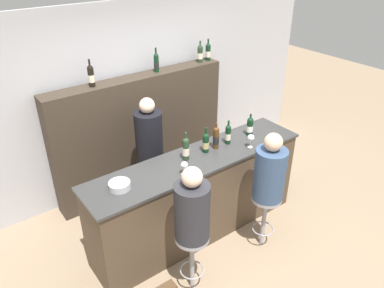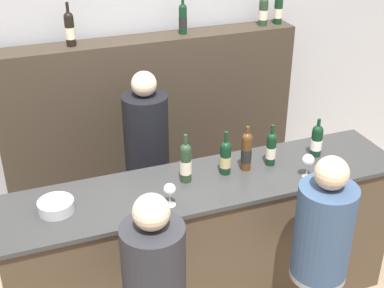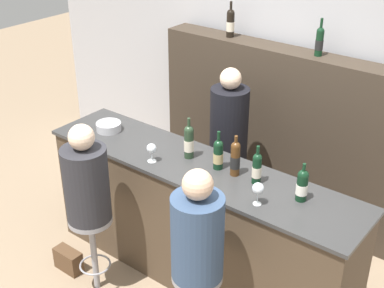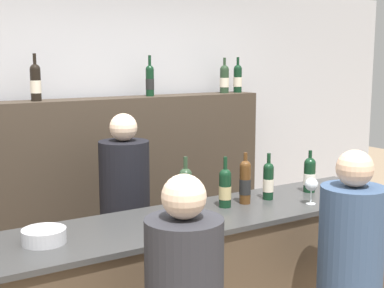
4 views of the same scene
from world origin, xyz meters
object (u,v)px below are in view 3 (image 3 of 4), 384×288
at_px(wine_bottle_counter_2, 235,158).
at_px(wine_bottle_counter_3, 257,168).
at_px(wine_glass_0, 152,149).
at_px(wine_bottle_backbar_0, 230,23).
at_px(wine_glass_1, 258,189).
at_px(wine_bottle_counter_0, 189,141).
at_px(wine_bottle_backbar_1, 320,41).
at_px(wine_bottle_counter_4, 302,185).
at_px(bar_stool_left, 92,234).
at_px(guest_seated_left, 86,180).
at_px(wine_bottle_counter_1, 218,154).
at_px(handbag, 68,260).
at_px(bartender, 228,159).
at_px(guest_seated_right, 197,233).
at_px(metal_bowl, 109,127).

bearing_deg(wine_bottle_counter_2, wine_bottle_counter_3, 0.00).
bearing_deg(wine_glass_0, wine_bottle_counter_2, 20.37).
distance_m(wine_bottle_backbar_0, wine_glass_1, 2.04).
relative_size(wine_bottle_counter_0, wine_bottle_backbar_1, 1.05).
relative_size(wine_bottle_counter_4, bar_stool_left, 0.40).
height_order(wine_bottle_counter_0, wine_glass_0, wine_bottle_counter_0).
bearing_deg(wine_bottle_counter_2, guest_seated_left, -141.16).
bearing_deg(wine_bottle_counter_1, wine_bottle_backbar_1, 83.36).
bearing_deg(wine_glass_0, handbag, -142.06).
relative_size(wine_bottle_counter_4, wine_bottle_backbar_1, 0.88).
relative_size(wine_glass_1, bartender, 0.10).
bearing_deg(guest_seated_left, guest_seated_right, 0.00).
relative_size(bartender, handbag, 6.23).
bearing_deg(guest_seated_right, bar_stool_left, 180.00).
distance_m(wine_bottle_counter_4, metal_bowl, 1.83).
distance_m(wine_bottle_counter_1, guest_seated_right, 0.79).
height_order(wine_bottle_backbar_1, guest_seated_right, wine_bottle_backbar_1).
xyz_separation_m(wine_bottle_counter_2, guest_seated_left, (-0.87, -0.70, -0.18)).
distance_m(wine_bottle_counter_2, wine_bottle_counter_3, 0.19).
bearing_deg(wine_glass_1, wine_bottle_counter_1, 154.94).
bearing_deg(guest_seated_right, wine_glass_0, 149.88).
distance_m(wine_bottle_counter_2, guest_seated_right, 0.74).
xyz_separation_m(wine_bottle_counter_3, metal_bowl, (-1.47, -0.05, -0.09)).
bearing_deg(metal_bowl, wine_glass_1, -6.28).
relative_size(wine_bottle_counter_0, wine_bottle_counter_1, 1.09).
bearing_deg(bar_stool_left, guest_seated_left, -90.00).
relative_size(wine_bottle_counter_1, guest_seated_left, 0.39).
xyz_separation_m(wine_bottle_counter_0, wine_glass_1, (0.77, -0.23, -0.02)).
bearing_deg(metal_bowl, wine_bottle_counter_4, 1.62).
bearing_deg(wine_bottle_counter_2, wine_bottle_backbar_1, 90.33).
xyz_separation_m(wine_bottle_counter_0, guest_seated_left, (-0.43, -0.70, -0.18)).
bearing_deg(wine_bottle_counter_4, metal_bowl, -178.38).
bearing_deg(guest_seated_left, wine_bottle_counter_0, 58.24).
bearing_deg(wine_glass_0, guest_seated_left, -117.75).
bearing_deg(guest_seated_right, wine_glass_1, 71.60).
relative_size(wine_bottle_backbar_1, handbag, 1.25).
distance_m(wine_bottle_counter_1, metal_bowl, 1.13).
bearing_deg(wine_bottle_backbar_1, wine_glass_0, -112.48).
relative_size(bar_stool_left, handbag, 2.73).
xyz_separation_m(wine_bottle_counter_4, metal_bowl, (-1.83, -0.05, -0.08)).
xyz_separation_m(bar_stool_left, guest_seated_right, (1.05, 0.00, 0.50)).
distance_m(wine_bottle_counter_2, wine_bottle_backbar_1, 1.38).
xyz_separation_m(wine_bottle_counter_4, guest_seated_left, (-1.41, -0.70, -0.16)).
height_order(wine_bottle_counter_2, guest_seated_right, guest_seated_right).
distance_m(wine_bottle_backbar_0, guest_seated_right, 2.37).
xyz_separation_m(wine_bottle_counter_1, wine_bottle_counter_4, (0.70, -0.00, -0.00)).
xyz_separation_m(wine_bottle_backbar_1, handbag, (-1.21, -1.95, -1.71)).
height_order(wine_bottle_backbar_0, bartender, wine_bottle_backbar_0).
relative_size(wine_bottle_counter_3, guest_seated_right, 0.38).
distance_m(wine_bottle_backbar_1, guest_seated_left, 2.26).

